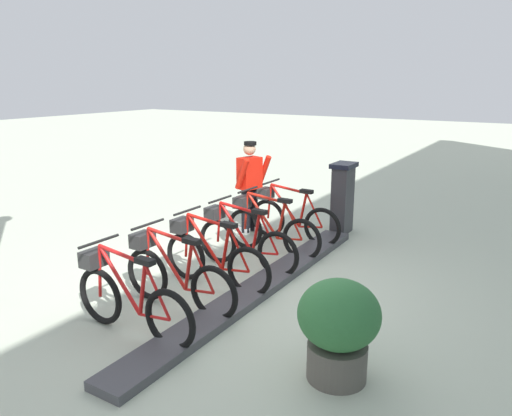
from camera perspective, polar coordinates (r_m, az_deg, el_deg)
name	(u,v)px	position (r m, az deg, el deg)	size (l,w,h in m)	color
ground_plane	(259,291)	(6.58, 0.37, -9.60)	(60.00, 60.00, 0.00)	beige
dock_rail_base	(259,287)	(6.56, 0.37, -9.20)	(0.44, 5.34, 0.10)	#47474C
payment_kiosk	(342,197)	(8.94, 10.02, 1.29)	(0.36, 0.52, 1.28)	#38383D
bike_docked_0	(290,217)	(8.42, 4.03, -1.02)	(1.72, 0.54, 1.02)	black
bike_docked_1	(268,228)	(7.78, 1.45, -2.31)	(1.72, 0.54, 1.02)	black
bike_docked_2	(242,241)	(7.17, -1.59, -3.82)	(1.72, 0.54, 1.02)	black
bike_docked_3	(211,256)	(6.58, -5.21, -5.59)	(1.72, 0.54, 1.02)	black
bike_docked_4	(174,275)	(6.04, -9.52, -7.67)	(1.72, 0.54, 1.02)	black
bike_docked_5	(128,298)	(5.54, -14.71, -10.08)	(1.72, 0.54, 1.02)	black
worker_near_rack	(250,184)	(8.75, -0.71, 2.85)	(0.57, 0.69, 1.66)	white
planter_bush	(338,325)	(4.64, 9.58, -13.30)	(0.76, 0.76, 0.97)	#59544C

